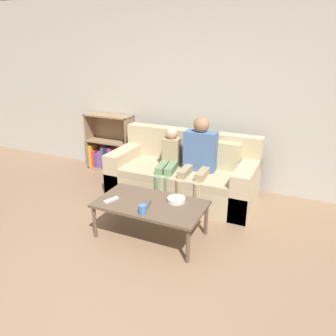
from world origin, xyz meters
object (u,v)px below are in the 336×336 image
at_px(coffee_table, 151,206).
at_px(tv_remote_0, 111,200).
at_px(bookshelf, 109,148).
at_px(person_child, 169,160).
at_px(cup_near, 143,209).
at_px(snack_bowl, 176,200).
at_px(tv_remote_1, 147,204).
at_px(couch, 184,176).
at_px(person_adult, 199,155).

height_order(coffee_table, tv_remote_0, tv_remote_0).
distance_m(bookshelf, person_child, 1.48).
relative_size(cup_near, snack_bowl, 0.49).
bearing_deg(person_child, tv_remote_1, -87.35).
height_order(person_child, tv_remote_0, person_child).
relative_size(couch, coffee_table, 1.68).
bearing_deg(tv_remote_1, couch, 79.63).
xyz_separation_m(couch, tv_remote_1, (0.04, -1.13, 0.12)).
xyz_separation_m(couch, bookshelf, (-1.50, 0.47, 0.07)).
bearing_deg(tv_remote_1, person_adult, 67.52).
distance_m(coffee_table, tv_remote_0, 0.42).
bearing_deg(coffee_table, couch, 92.89).
xyz_separation_m(cup_near, snack_bowl, (0.20, 0.37, -0.02)).
distance_m(tv_remote_1, snack_bowl, 0.32).
relative_size(coffee_table, person_adult, 1.03).
height_order(bookshelf, cup_near, bookshelf).
height_order(coffee_table, person_adult, person_adult).
bearing_deg(bookshelf, tv_remote_1, -45.87).
relative_size(tv_remote_0, tv_remote_1, 1.00).
bearing_deg(tv_remote_1, snack_bowl, 26.61).
height_order(person_adult, tv_remote_1, person_adult).
xyz_separation_m(bookshelf, tv_remote_0, (1.16, -1.67, 0.05)).
relative_size(couch, cup_near, 20.51).
bearing_deg(snack_bowl, person_adult, 94.12).
xyz_separation_m(coffee_table, person_adult, (0.17, 0.99, 0.28)).
relative_size(coffee_table, cup_near, 12.18).
bearing_deg(snack_bowl, cup_near, -117.93).
xyz_separation_m(coffee_table, snack_bowl, (0.23, 0.14, 0.06)).
relative_size(bookshelf, coffee_table, 0.80).
bearing_deg(person_adult, tv_remote_1, -101.40).
distance_m(couch, snack_bowl, 0.98).
bearing_deg(coffee_table, cup_near, -81.11).
bearing_deg(bookshelf, snack_bowl, -37.92).
relative_size(bookshelf, cup_near, 9.69).
bearing_deg(tv_remote_0, person_child, 100.74).
bearing_deg(snack_bowl, tv_remote_0, -156.90).
bearing_deg(bookshelf, coffee_table, -44.55).
height_order(couch, tv_remote_0, couch).
bearing_deg(coffee_table, tv_remote_0, -161.51).
height_order(person_child, cup_near, person_child).
bearing_deg(cup_near, tv_remote_0, 166.52).
height_order(coffee_table, person_child, person_child).
bearing_deg(snack_bowl, couch, 107.25).
height_order(person_adult, snack_bowl, person_adult).
relative_size(person_child, tv_remote_1, 5.33).
distance_m(coffee_table, cup_near, 0.25).
relative_size(tv_remote_0, snack_bowl, 0.93).
height_order(bookshelf, snack_bowl, bookshelf).
bearing_deg(cup_near, couch, 93.98).
distance_m(coffee_table, person_child, 0.98).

